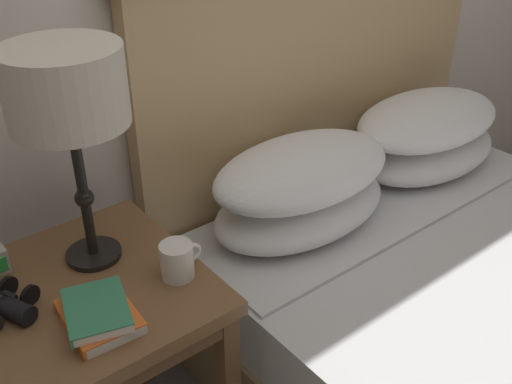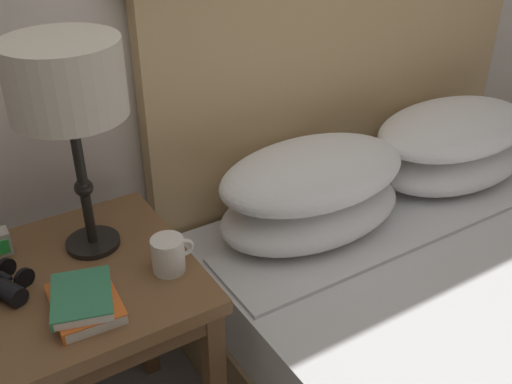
{
  "view_description": "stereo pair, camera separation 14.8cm",
  "coord_description": "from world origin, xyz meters",
  "px_view_note": "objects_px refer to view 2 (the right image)",
  "views": [
    {
      "loc": [
        -0.88,
        -0.31,
        1.51
      ],
      "look_at": [
        -0.09,
        0.68,
        0.75
      ],
      "focal_mm": 42.0,
      "sensor_mm": 36.0,
      "label": 1
    },
    {
      "loc": [
        -0.76,
        -0.4,
        1.51
      ],
      "look_at": [
        -0.09,
        0.68,
        0.75
      ],
      "focal_mm": 42.0,
      "sensor_mm": 36.0,
      "label": 2
    }
  ],
  "objects_px": {
    "coffee_mug": "(169,254)",
    "table_lamp": "(66,85)",
    "book_on_nightstand": "(84,304)",
    "nightstand": "(80,306)",
    "bed": "(501,337)",
    "book_stacked_on_top": "(81,297)"
  },
  "relations": [
    {
      "from": "nightstand",
      "to": "bed",
      "type": "distance_m",
      "value": 1.15
    },
    {
      "from": "table_lamp",
      "to": "book_on_nightstand",
      "type": "height_order",
      "value": "table_lamp"
    },
    {
      "from": "coffee_mug",
      "to": "table_lamp",
      "type": "bearing_deg",
      "value": 122.59
    },
    {
      "from": "bed",
      "to": "nightstand",
      "type": "bearing_deg",
      "value": 156.27
    },
    {
      "from": "nightstand",
      "to": "table_lamp",
      "type": "bearing_deg",
      "value": 48.84
    },
    {
      "from": "table_lamp",
      "to": "book_stacked_on_top",
      "type": "distance_m",
      "value": 0.44
    },
    {
      "from": "book_stacked_on_top",
      "to": "book_on_nightstand",
      "type": "bearing_deg",
      "value": 38.44
    },
    {
      "from": "table_lamp",
      "to": "nightstand",
      "type": "bearing_deg",
      "value": -131.16
    },
    {
      "from": "bed",
      "to": "table_lamp",
      "type": "distance_m",
      "value": 1.33
    },
    {
      "from": "nightstand",
      "to": "book_on_nightstand",
      "type": "xyz_separation_m",
      "value": [
        -0.01,
        -0.13,
        0.11
      ]
    },
    {
      "from": "table_lamp",
      "to": "coffee_mug",
      "type": "xyz_separation_m",
      "value": [
        0.12,
        -0.19,
        -0.37
      ]
    },
    {
      "from": "book_on_nightstand",
      "to": "nightstand",
      "type": "bearing_deg",
      "value": 83.8
    },
    {
      "from": "bed",
      "to": "book_stacked_on_top",
      "type": "height_order",
      "value": "bed"
    },
    {
      "from": "bed",
      "to": "table_lamp",
      "type": "relative_size",
      "value": 3.59
    },
    {
      "from": "book_stacked_on_top",
      "to": "bed",
      "type": "bearing_deg",
      "value": -16.98
    },
    {
      "from": "nightstand",
      "to": "coffee_mug",
      "type": "relative_size",
      "value": 6.3
    },
    {
      "from": "bed",
      "to": "book_stacked_on_top",
      "type": "distance_m",
      "value": 1.16
    },
    {
      "from": "book_stacked_on_top",
      "to": "coffee_mug",
      "type": "height_order",
      "value": "coffee_mug"
    },
    {
      "from": "book_on_nightstand",
      "to": "coffee_mug",
      "type": "xyz_separation_m",
      "value": [
        0.21,
        0.03,
        0.03
      ]
    },
    {
      "from": "table_lamp",
      "to": "coffee_mug",
      "type": "distance_m",
      "value": 0.43
    },
    {
      "from": "bed",
      "to": "table_lamp",
      "type": "xyz_separation_m",
      "value": [
        -0.95,
        0.54,
        0.76
      ]
    },
    {
      "from": "nightstand",
      "to": "bed",
      "type": "relative_size",
      "value": 0.36
    }
  ]
}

